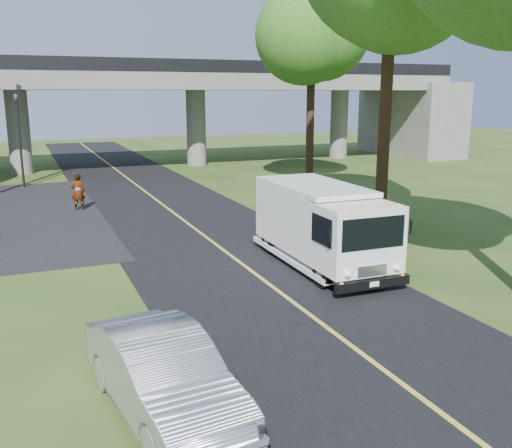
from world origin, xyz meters
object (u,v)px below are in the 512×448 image
tree_right_far (317,34)px  step_van (321,223)px  pedestrian (78,192)px  traffic_signal (19,130)px  silver_sedan (163,375)px

tree_right_far → step_van: size_ratio=1.84×
pedestrian → step_van: bearing=119.8°
traffic_signal → tree_right_far: bearing=-22.1°
tree_right_far → silver_sedan: tree_right_far is taller
pedestrian → traffic_signal: bearing=-71.7°
traffic_signal → silver_sedan: (1.76, -26.00, -2.50)m
tree_right_far → step_van: bearing=-117.4°
silver_sedan → pedestrian: (0.44, 18.06, 0.14)m
tree_right_far → silver_sedan: 25.14m
step_van → silver_sedan: size_ratio=1.40×
traffic_signal → tree_right_far: size_ratio=0.47×
tree_right_far → silver_sedan: size_ratio=2.58×
silver_sedan → pedestrian: 18.07m
step_van → silver_sedan: bearing=-134.7°
traffic_signal → pedestrian: size_ratio=3.09×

